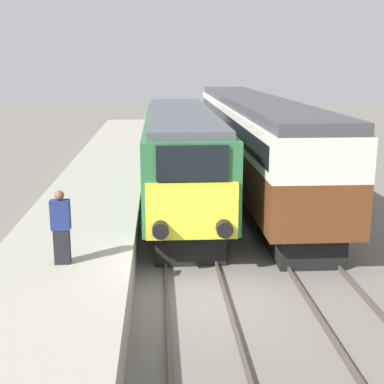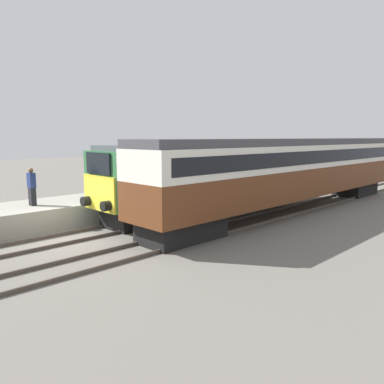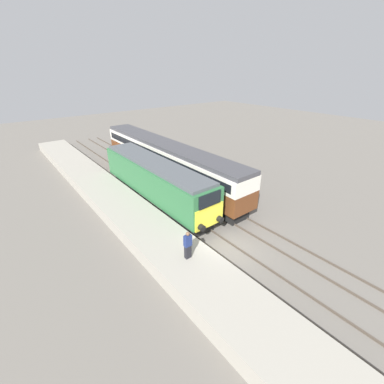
# 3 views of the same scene
# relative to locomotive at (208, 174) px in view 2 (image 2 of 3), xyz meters

# --- Properties ---
(ground_plane) EXTENTS (120.00, 120.00, 0.00)m
(ground_plane) POSITION_rel_locomotive_xyz_m (0.00, -8.66, -2.16)
(ground_plane) COLOR slate
(platform_left) EXTENTS (3.50, 50.00, 1.04)m
(platform_left) POSITION_rel_locomotive_xyz_m (-3.30, -0.66, -1.63)
(platform_left) COLOR #9E998C
(platform_left) RESTS_ON ground_plane
(rails_near_track) EXTENTS (1.51, 60.00, 0.14)m
(rails_near_track) POSITION_rel_locomotive_xyz_m (0.00, -3.66, -2.09)
(rails_near_track) COLOR #4C4238
(rails_near_track) RESTS_ON ground_plane
(rails_far_track) EXTENTS (1.50, 60.00, 0.14)m
(rails_far_track) POSITION_rel_locomotive_xyz_m (3.40, -3.66, -2.09)
(rails_far_track) COLOR #4C4238
(rails_far_track) RESTS_ON ground_plane
(locomotive) EXTENTS (2.70, 14.45, 3.85)m
(locomotive) POSITION_rel_locomotive_xyz_m (0.00, 0.00, 0.00)
(locomotive) COLOR black
(locomotive) RESTS_ON ground_plane
(passenger_carriage) EXTENTS (2.75, 21.91, 4.14)m
(passenger_carriage) POSITION_rel_locomotive_xyz_m (3.40, 3.54, 0.37)
(passenger_carriage) COLOR black
(passenger_carriage) RESTS_ON ground_plane
(person_on_platform) EXTENTS (0.44, 0.26, 1.76)m
(person_on_platform) POSITION_rel_locomotive_xyz_m (-3.15, -8.70, -0.23)
(person_on_platform) COLOR black
(person_on_platform) RESTS_ON platform_left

